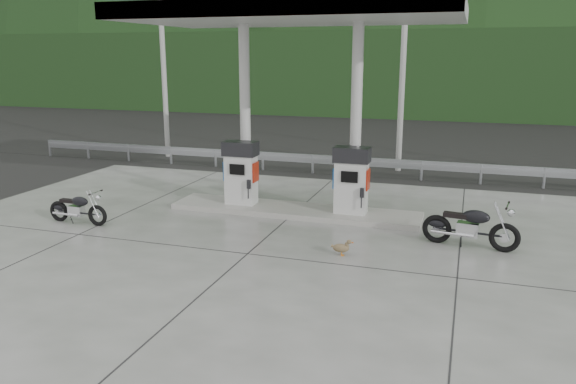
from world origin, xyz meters
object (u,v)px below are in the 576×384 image
(motorcycle_right, at_px, (470,227))
(motorcycle_left, at_px, (78,209))
(gas_pump_right, at_px, (351,180))
(duck, at_px, (341,248))
(gas_pump_left, at_px, (241,173))

(motorcycle_right, bearing_deg, motorcycle_left, -164.81)
(gas_pump_right, distance_m, duck, 3.10)
(motorcycle_left, bearing_deg, gas_pump_right, 23.41)
(gas_pump_left, xyz_separation_m, gas_pump_right, (3.20, 0.00, 0.00))
(gas_pump_left, height_order, gas_pump_right, same)
(duck, bearing_deg, gas_pump_right, 93.87)
(motorcycle_right, bearing_deg, gas_pump_right, 162.51)
(motorcycle_left, relative_size, motorcycle_right, 0.82)
(motorcycle_left, xyz_separation_m, duck, (7.11, -0.24, -0.23))
(motorcycle_right, distance_m, duck, 3.08)
(gas_pump_left, relative_size, motorcycle_right, 0.88)
(gas_pump_right, relative_size, motorcycle_left, 1.08)
(motorcycle_left, bearing_deg, duck, -0.41)
(gas_pump_left, bearing_deg, gas_pump_right, 0.00)
(gas_pump_right, distance_m, motorcycle_left, 7.27)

